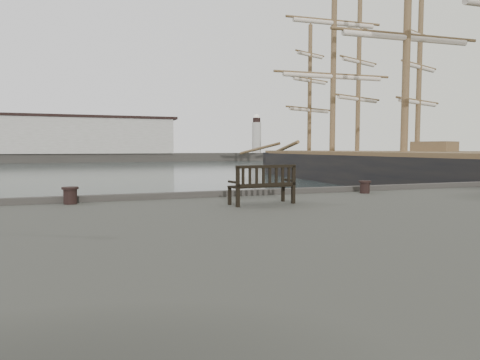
# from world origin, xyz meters

# --- Properties ---
(ground) EXTENTS (400.00, 400.00, 0.00)m
(ground) POSITION_xyz_m (0.00, 0.00, 0.00)
(ground) COLOR black
(ground) RESTS_ON ground
(breakwater) EXTENTS (140.00, 9.50, 12.20)m
(breakwater) POSITION_xyz_m (-4.56, 92.00, 4.30)
(breakwater) COLOR #383530
(breakwater) RESTS_ON ground
(bench) EXTENTS (1.89, 0.82, 1.05)m
(bench) POSITION_xyz_m (-0.05, -2.39, 1.90)
(bench) COLOR black
(bench) RESTS_ON quay
(bollard_left) EXTENTS (0.56, 0.56, 0.47)m
(bollard_left) POSITION_xyz_m (-5.04, -0.53, 1.80)
(bollard_left) COLOR black
(bollard_left) RESTS_ON quay
(bollard_right) EXTENTS (0.52, 0.52, 0.43)m
(bollard_right) POSITION_xyz_m (4.41, -0.89, 1.78)
(bollard_right) COLOR black
(bollard_right) RESTS_ON quay
(tall_ship_main) EXTENTS (10.81, 42.66, 31.69)m
(tall_ship_main) POSITION_xyz_m (19.69, 14.95, 0.80)
(tall_ship_main) COLOR black
(tall_ship_main) RESTS_ON ground
(tall_ship_far) EXTENTS (16.50, 29.62, 25.14)m
(tall_ship_far) POSITION_xyz_m (29.36, 35.05, 0.83)
(tall_ship_far) COLOR black
(tall_ship_far) RESTS_ON ground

